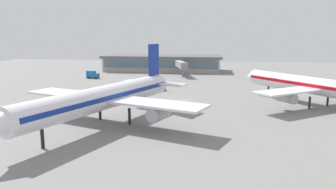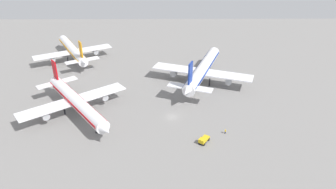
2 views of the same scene
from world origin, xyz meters
name	(u,v)px [view 1 (image 1 of 2)]	position (x,y,z in m)	size (l,w,h in m)	color
ground	(184,100)	(0.00, 0.00, 0.00)	(288.00, 288.00, 0.00)	gray
terminal_building	(163,63)	(18.53, -77.94, 4.12)	(61.37, 22.64, 8.08)	#9E9993
airplane_at_gate	(311,85)	(-34.39, 2.10, 5.49)	(35.57, 41.91, 15.10)	white
airplane_distant	(105,97)	(14.01, 29.18, 6.03)	(43.25, 52.50, 16.59)	white
catering_truck	(92,75)	(44.17, -42.92, 1.70)	(5.84, 2.96, 3.30)	black
pushback_tractor	(160,88)	(9.64, -15.33, 0.97)	(4.04, 4.71, 1.90)	black
ground_crew_worker	(135,90)	(17.31, -10.54, 0.85)	(0.53, 0.53, 1.67)	#1E2338
jet_bridge	(181,65)	(6.68, -56.61, 5.13)	(7.73, 17.76, 6.74)	#9E9993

